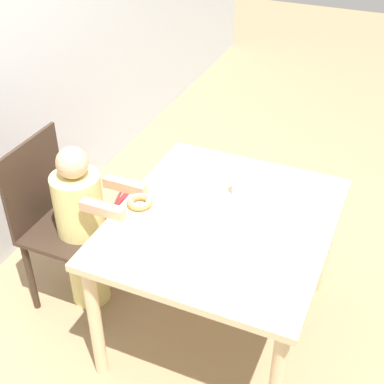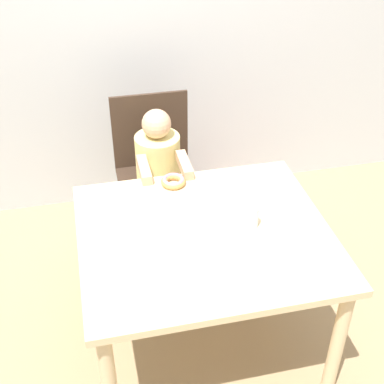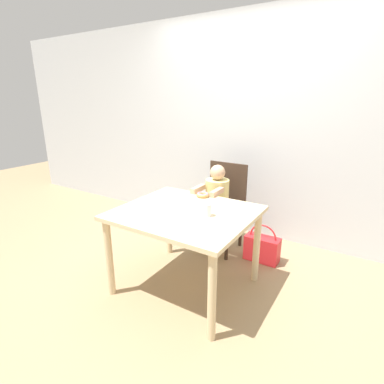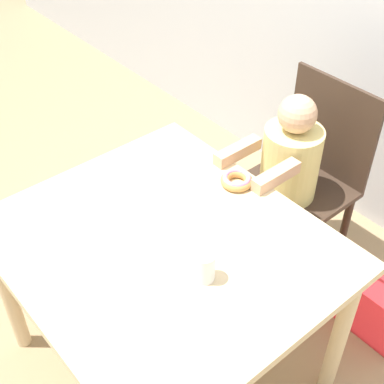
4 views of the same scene
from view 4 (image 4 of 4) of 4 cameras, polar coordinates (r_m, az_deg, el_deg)
name	(u,v)px [view 4 (image 4 of 4)]	position (r m, az deg, el deg)	size (l,w,h in m)	color
ground_plane	(170,362)	(2.34, -2.41, -17.64)	(12.00, 12.00, 0.00)	#997F5B
dining_table	(165,261)	(1.84, -2.93, -7.32)	(1.08, 0.96, 0.72)	beige
chair	(305,178)	(2.43, 11.93, 1.42)	(0.44, 0.42, 0.93)	#38281E
child_figure	(285,193)	(2.36, 9.89, -0.12)	(0.26, 0.44, 0.95)	#E0D17F
donut	(237,180)	(1.99, 4.79, 1.30)	(0.12, 0.12, 0.04)	tan
napkin	(164,198)	(1.94, -2.97, -0.62)	(0.32, 0.32, 0.00)	white
handbag	(373,306)	(2.45, 18.74, -11.40)	(0.34, 0.16, 0.40)	red
cup	(205,266)	(1.63, 1.44, -7.92)	(0.06, 0.06, 0.10)	white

